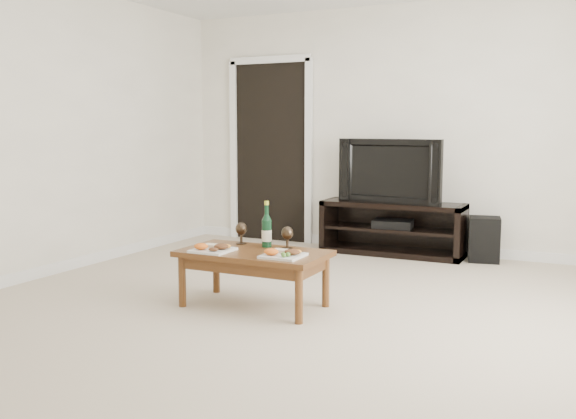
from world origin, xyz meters
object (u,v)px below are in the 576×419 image
Objects in this scene: subwoofer at (484,239)px; coffee_table at (254,279)px; media_console at (392,228)px; television at (394,171)px.

coffee_table is at bearing -128.12° from subwoofer.
media_console is 0.93m from subwoofer.
television is 1.06× the size of coffee_table.
media_console is 0.60m from television.
television is 2.58× the size of subwoofer.
coffee_table is at bearing -98.31° from media_console.
media_console is 3.35× the size of subwoofer.
television is 1.13m from subwoofer.
television reaches higher than coffee_table.
media_console reaches higher than subwoofer.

